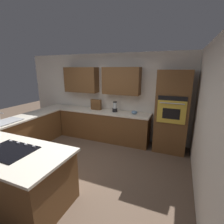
{
  "coord_description": "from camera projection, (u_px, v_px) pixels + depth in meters",
  "views": [
    {
      "loc": [
        -2.0,
        2.68,
        2.15
      ],
      "look_at": [
        -0.32,
        -1.37,
        1.0
      ],
      "focal_mm": 26.44,
      "sensor_mm": 36.0,
      "label": 1
    }
  ],
  "objects": [
    {
      "name": "countertop_back",
      "position": [
        104.0,
        112.0,
        5.03
      ],
      "size": [
        2.84,
        0.64,
        0.04
      ],
      "primitive_type": "cube",
      "color": "silver",
      "rests_on": "lower_cabinets_back"
    },
    {
      "name": "ground_plane",
      "position": [
        75.0,
        168.0,
        3.68
      ],
      "size": [
        14.0,
        14.0,
        0.0
      ],
      "primitive_type": "plane",
      "color": "brown"
    },
    {
      "name": "cooktop",
      "position": [
        10.0,
        150.0,
        2.59
      ],
      "size": [
        0.76,
        0.56,
        0.03
      ],
      "color": "black",
      "rests_on": "island_top"
    },
    {
      "name": "wall_left",
      "position": [
        207.0,
        122.0,
        2.71
      ],
      "size": [
        0.1,
        4.0,
        2.6
      ],
      "primitive_type": "cube",
      "color": "white",
      "rests_on": "ground"
    },
    {
      "name": "sink_unit",
      "position": [
        5.0,
        121.0,
        3.97
      ],
      "size": [
        0.46,
        0.7,
        0.23
      ],
      "color": "#515456",
      "rests_on": "countertop_side"
    },
    {
      "name": "island_top",
      "position": [
        10.0,
        152.0,
        2.59
      ],
      "size": [
        1.95,
        1.01,
        0.04
      ],
      "primitive_type": "cube",
      "color": "silver",
      "rests_on": "island_base"
    },
    {
      "name": "island_base",
      "position": [
        14.0,
        177.0,
        2.71
      ],
      "size": [
        1.87,
        0.93,
        0.86
      ],
      "primitive_type": "cube",
      "color": "brown",
      "rests_on": "ground"
    },
    {
      "name": "wall_oven",
      "position": [
        172.0,
        112.0,
        4.26
      ],
      "size": [
        0.8,
        0.66,
        2.13
      ],
      "color": "brown",
      "rests_on": "ground"
    },
    {
      "name": "blender",
      "position": [
        115.0,
        108.0,
        4.9
      ],
      "size": [
        0.15,
        0.15,
        0.31
      ],
      "color": "black",
      "rests_on": "countertop_back"
    },
    {
      "name": "spice_rack",
      "position": [
        96.0,
        105.0,
        5.17
      ],
      "size": [
        0.33,
        0.11,
        0.32
      ],
      "color": "brown",
      "rests_on": "countertop_back"
    },
    {
      "name": "countertop_side",
      "position": [
        30.0,
        115.0,
        4.62
      ],
      "size": [
        0.64,
        2.94,
        0.04
      ],
      "primitive_type": "cube",
      "color": "silver",
      "rests_on": "lower_cabinets_side"
    },
    {
      "name": "mixing_bowl",
      "position": [
        134.0,
        112.0,
        4.7
      ],
      "size": [
        0.17,
        0.17,
        0.09
      ],
      "primitive_type": "ellipsoid",
      "color": "#668CB2",
      "rests_on": "countertop_back"
    },
    {
      "name": "lower_cabinets_back",
      "position": [
        104.0,
        126.0,
        5.14
      ],
      "size": [
        2.8,
        0.6,
        0.86
      ],
      "primitive_type": "cube",
      "color": "brown",
      "rests_on": "ground"
    },
    {
      "name": "lower_cabinets_side",
      "position": [
        32.0,
        131.0,
        4.74
      ],
      "size": [
        0.6,
        2.9,
        0.86
      ],
      "primitive_type": "cube",
      "color": "brown",
      "rests_on": "ground"
    },
    {
      "name": "wall_back",
      "position": [
        109.0,
        92.0,
        5.17
      ],
      "size": [
        6.0,
        0.44,
        2.6
      ],
      "color": "white",
      "rests_on": "ground"
    }
  ]
}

